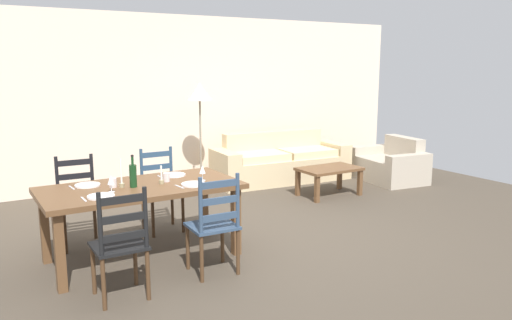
{
  "coord_description": "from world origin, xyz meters",
  "views": [
    {
      "loc": [
        -2.91,
        -4.59,
        1.92
      ],
      "look_at": [
        0.3,
        0.71,
        0.75
      ],
      "focal_mm": 35.74,
      "sensor_mm": 36.0,
      "label": 1
    }
  ],
  "objects_px": {
    "coffee_cup_primary": "(166,177)",
    "wine_bottle": "(133,175)",
    "wine_glass_near_left": "(111,181)",
    "couch": "(280,163)",
    "dining_table": "(141,194)",
    "wine_glass_near_right": "(202,170)",
    "armchair_upholstered": "(392,166)",
    "dining_chair_far_left": "(78,201)",
    "standing_lamp": "(200,98)",
    "coffee_cup_secondary": "(113,183)",
    "coffee_table": "(329,172)",
    "dining_chair_near_right": "(214,224)",
    "dining_chair_near_left": "(121,244)",
    "dining_chair_far_right": "(161,190)"
  },
  "relations": [
    {
      "from": "dining_chair_far_left",
      "to": "coffee_table",
      "type": "xyz_separation_m",
      "value": [
        3.63,
        0.25,
        -0.12
      ]
    },
    {
      "from": "coffee_cup_primary",
      "to": "wine_bottle",
      "type": "bearing_deg",
      "value": -170.95
    },
    {
      "from": "dining_chair_far_right",
      "to": "coffee_table",
      "type": "bearing_deg",
      "value": 4.72
    },
    {
      "from": "standing_lamp",
      "to": "coffee_cup_primary",
      "type": "bearing_deg",
      "value": -122.11
    },
    {
      "from": "coffee_table",
      "to": "dining_chair_far_right",
      "type": "bearing_deg",
      "value": -175.28
    },
    {
      "from": "wine_glass_near_right",
      "to": "dining_table",
      "type": "bearing_deg",
      "value": 169.0
    },
    {
      "from": "coffee_cup_primary",
      "to": "wine_glass_near_right",
      "type": "bearing_deg",
      "value": -24.0
    },
    {
      "from": "dining_table",
      "to": "coffee_cup_secondary",
      "type": "bearing_deg",
      "value": 165.28
    },
    {
      "from": "wine_glass_near_right",
      "to": "armchair_upholstered",
      "type": "bearing_deg",
      "value": 18.2
    },
    {
      "from": "coffee_cup_secondary",
      "to": "wine_glass_near_left",
      "type": "bearing_deg",
      "value": -110.3
    },
    {
      "from": "dining_chair_far_right",
      "to": "wine_glass_near_left",
      "type": "height_order",
      "value": "dining_chair_far_right"
    },
    {
      "from": "coffee_table",
      "to": "dining_chair_far_left",
      "type": "bearing_deg",
      "value": -176.08
    },
    {
      "from": "dining_table",
      "to": "dining_chair_near_left",
      "type": "xyz_separation_m",
      "value": [
        -0.45,
        -0.79,
        -0.19
      ]
    },
    {
      "from": "dining_chair_near_right",
      "to": "standing_lamp",
      "type": "relative_size",
      "value": 0.59
    },
    {
      "from": "dining_chair_near_right",
      "to": "wine_glass_near_right",
      "type": "distance_m",
      "value": 0.73
    },
    {
      "from": "dining_chair_near_right",
      "to": "standing_lamp",
      "type": "bearing_deg",
      "value": 66.98
    },
    {
      "from": "dining_chair_near_left",
      "to": "armchair_upholstered",
      "type": "relative_size",
      "value": 0.76
    },
    {
      "from": "standing_lamp",
      "to": "dining_chair_near_left",
      "type": "bearing_deg",
      "value": -124.75
    },
    {
      "from": "wine_bottle",
      "to": "standing_lamp",
      "type": "height_order",
      "value": "standing_lamp"
    },
    {
      "from": "wine_bottle",
      "to": "couch",
      "type": "relative_size",
      "value": 0.14
    },
    {
      "from": "coffee_cup_primary",
      "to": "armchair_upholstered",
      "type": "relative_size",
      "value": 0.07
    },
    {
      "from": "dining_chair_near_right",
      "to": "armchair_upholstered",
      "type": "xyz_separation_m",
      "value": [
        4.29,
        1.95,
        -0.23
      ]
    },
    {
      "from": "dining_chair_near_left",
      "to": "wine_glass_near_right",
      "type": "xyz_separation_m",
      "value": [
        1.06,
        0.67,
        0.38
      ]
    },
    {
      "from": "wine_bottle",
      "to": "coffee_cup_secondary",
      "type": "distance_m",
      "value": 0.21
    },
    {
      "from": "coffee_cup_secondary",
      "to": "coffee_table",
      "type": "xyz_separation_m",
      "value": [
        3.43,
        0.93,
        -0.44
      ]
    },
    {
      "from": "wine_glass_near_right",
      "to": "wine_glass_near_left",
      "type": "bearing_deg",
      "value": -179.9
    },
    {
      "from": "dining_chair_far_left",
      "to": "standing_lamp",
      "type": "height_order",
      "value": "standing_lamp"
    },
    {
      "from": "wine_glass_near_left",
      "to": "standing_lamp",
      "type": "bearing_deg",
      "value": 50.38
    },
    {
      "from": "dining_chair_far_left",
      "to": "couch",
      "type": "relative_size",
      "value": 0.41
    },
    {
      "from": "wine_glass_near_right",
      "to": "coffee_cup_primary",
      "type": "distance_m",
      "value": 0.37
    },
    {
      "from": "couch",
      "to": "armchair_upholstered",
      "type": "distance_m",
      "value": 1.88
    },
    {
      "from": "dining_table",
      "to": "dining_chair_far_right",
      "type": "distance_m",
      "value": 0.93
    },
    {
      "from": "coffee_cup_secondary",
      "to": "couch",
      "type": "distance_m",
      "value": 4.02
    },
    {
      "from": "dining_table",
      "to": "coffee_cup_secondary",
      "type": "height_order",
      "value": "coffee_cup_secondary"
    },
    {
      "from": "couch",
      "to": "dining_table",
      "type": "bearing_deg",
      "value": -144.67
    },
    {
      "from": "armchair_upholstered",
      "to": "coffee_cup_secondary",
      "type": "bearing_deg",
      "value": -166.78
    },
    {
      "from": "dining_chair_far_right",
      "to": "standing_lamp",
      "type": "bearing_deg",
      "value": 51.84
    },
    {
      "from": "wine_bottle",
      "to": "dining_chair_far_left",
      "type": "bearing_deg",
      "value": 115.4
    },
    {
      "from": "wine_glass_near_left",
      "to": "dining_chair_near_left",
      "type": "bearing_deg",
      "value": -100.78
    },
    {
      "from": "wine_glass_near_left",
      "to": "wine_bottle",
      "type": "bearing_deg",
      "value": 21.13
    },
    {
      "from": "coffee_cup_secondary",
      "to": "armchair_upholstered",
      "type": "xyz_separation_m",
      "value": [
        4.98,
        1.17,
        -0.55
      ]
    },
    {
      "from": "wine_glass_near_left",
      "to": "couch",
      "type": "distance_m",
      "value": 4.19
    },
    {
      "from": "dining_chair_far_right",
      "to": "dining_chair_near_left",
      "type": "bearing_deg",
      "value": -120.89
    },
    {
      "from": "wine_bottle",
      "to": "wine_glass_near_right",
      "type": "bearing_deg",
      "value": -7.48
    },
    {
      "from": "dining_table",
      "to": "coffee_cup_primary",
      "type": "bearing_deg",
      "value": 6.02
    },
    {
      "from": "couch",
      "to": "coffee_table",
      "type": "height_order",
      "value": "couch"
    },
    {
      "from": "wine_glass_near_left",
      "to": "coffee_cup_primary",
      "type": "height_order",
      "value": "wine_glass_near_left"
    },
    {
      "from": "dining_chair_near_left",
      "to": "coffee_cup_secondary",
      "type": "bearing_deg",
      "value": 77.08
    },
    {
      "from": "coffee_table",
      "to": "armchair_upholstered",
      "type": "xyz_separation_m",
      "value": [
        1.55,
        0.24,
        -0.11
      ]
    },
    {
      "from": "coffee_cup_primary",
      "to": "couch",
      "type": "height_order",
      "value": "coffee_cup_primary"
    }
  ]
}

